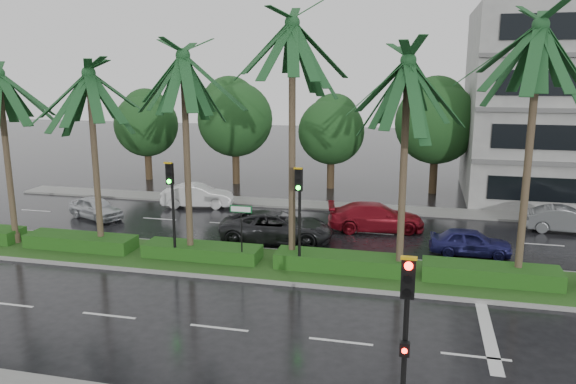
% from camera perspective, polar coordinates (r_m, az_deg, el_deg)
% --- Properties ---
extents(ground, '(120.00, 120.00, 0.00)m').
position_cam_1_polar(ground, '(23.32, -2.70, -8.37)').
color(ground, black).
rests_on(ground, ground).
extents(far_sidewalk, '(40.00, 2.00, 0.12)m').
position_cam_1_polar(far_sidewalk, '(34.48, 2.85, -1.35)').
color(far_sidewalk, slate).
rests_on(far_sidewalk, ground).
extents(median, '(36.00, 4.00, 0.15)m').
position_cam_1_polar(median, '(24.20, -2.03, -7.38)').
color(median, gray).
rests_on(median, ground).
extents(hedge, '(35.20, 1.40, 0.60)m').
position_cam_1_polar(hedge, '(24.07, -2.04, -6.55)').
color(hedge, '#183F12').
rests_on(hedge, median).
extents(lane_markings, '(34.00, 13.06, 0.01)m').
position_cam_1_polar(lane_markings, '(22.32, 4.60, -9.36)').
color(lane_markings, silver).
rests_on(lane_markings, ground).
extents(palm_row, '(26.30, 4.20, 10.68)m').
position_cam_1_polar(palm_row, '(23.14, -5.21, 12.23)').
color(palm_row, '#483E29').
rests_on(palm_row, median).
extents(signal_near, '(0.34, 0.45, 4.36)m').
position_cam_1_polar(signal_near, '(12.90, 11.81, -14.48)').
color(signal_near, black).
rests_on(signal_near, near_sidewalk).
extents(signal_median_left, '(0.34, 0.42, 4.36)m').
position_cam_1_polar(signal_median_left, '(24.10, -11.74, -0.48)').
color(signal_median_left, black).
rests_on(signal_median_left, median).
extents(signal_median_right, '(0.34, 0.42, 4.36)m').
position_cam_1_polar(signal_median_right, '(22.35, 1.14, -1.23)').
color(signal_median_right, black).
rests_on(signal_median_right, median).
extents(street_sign, '(0.95, 0.09, 2.60)m').
position_cam_1_polar(street_sign, '(23.38, -4.78, -2.86)').
color(street_sign, black).
rests_on(street_sign, median).
extents(bg_trees, '(32.69, 5.42, 7.84)m').
position_cam_1_polar(bg_trees, '(39.17, 4.36, 7.16)').
color(bg_trees, '#362C18').
rests_on(bg_trees, ground).
extents(car_silver, '(2.80, 3.90, 1.23)m').
position_cam_1_polar(car_silver, '(33.30, -18.94, -1.54)').
color(car_silver, '#B9BCC1').
rests_on(car_silver, ground).
extents(car_white, '(2.33, 4.48, 1.41)m').
position_cam_1_polar(car_white, '(34.58, -9.19, -0.36)').
color(car_white, silver).
rests_on(car_white, ground).
extents(car_darkgrey, '(3.12, 5.71, 1.52)m').
position_cam_1_polar(car_darkgrey, '(27.26, -1.13, -3.57)').
color(car_darkgrey, '#242527').
rests_on(car_darkgrey, ground).
extents(car_red, '(2.91, 5.27, 1.44)m').
position_cam_1_polar(car_red, '(29.58, 8.91, -2.51)').
color(car_red, maroon).
rests_on(car_red, ground).
extents(car_blue, '(1.47, 3.61, 1.23)m').
position_cam_1_polar(car_blue, '(26.74, 18.04, -4.85)').
color(car_blue, navy).
rests_on(car_blue, ground).
extents(car_grey, '(1.54, 4.04, 1.32)m').
position_cam_1_polar(car_grey, '(32.27, 26.40, -2.54)').
color(car_grey, slate).
rests_on(car_grey, ground).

